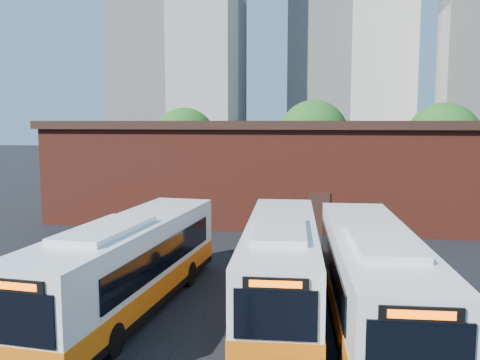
# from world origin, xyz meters

# --- Properties ---
(ground) EXTENTS (220.00, 220.00, 0.00)m
(ground) POSITION_xyz_m (0.00, 0.00, 0.00)
(ground) COLOR black
(bus_midwest) EXTENTS (3.19, 11.84, 3.19)m
(bus_midwest) POSITION_xyz_m (-3.09, 1.21, 1.45)
(bus_midwest) COLOR white
(bus_midwest) RESTS_ON ground
(bus_mideast) EXTENTS (3.10, 11.51, 3.10)m
(bus_mideast) POSITION_xyz_m (1.94, 2.43, 1.41)
(bus_mideast) COLOR white
(bus_mideast) RESTS_ON ground
(bus_east) EXTENTS (3.24, 11.93, 3.22)m
(bus_east) POSITION_xyz_m (4.86, 1.00, 1.46)
(bus_east) COLOR white
(bus_east) RESTS_ON ground
(depot_building) EXTENTS (28.60, 12.60, 6.40)m
(depot_building) POSITION_xyz_m (0.00, 20.00, 3.26)
(depot_building) COLOR maroon
(depot_building) RESTS_ON ground
(tree_west) EXTENTS (6.00, 6.00, 7.65)m
(tree_west) POSITION_xyz_m (-10.00, 32.00, 4.64)
(tree_west) COLOR #382314
(tree_west) RESTS_ON ground
(tree_mid) EXTENTS (6.56, 6.56, 8.36)m
(tree_mid) POSITION_xyz_m (2.00, 34.00, 5.08)
(tree_mid) COLOR #382314
(tree_mid) RESTS_ON ground
(tree_east) EXTENTS (6.24, 6.24, 7.96)m
(tree_east) POSITION_xyz_m (13.00, 31.00, 4.83)
(tree_east) COLOR #382314
(tree_east) RESTS_ON ground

